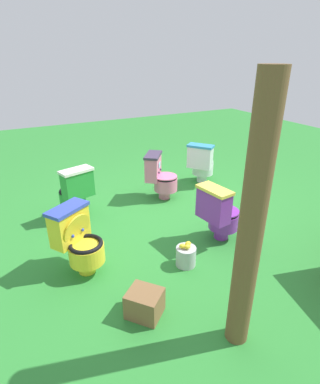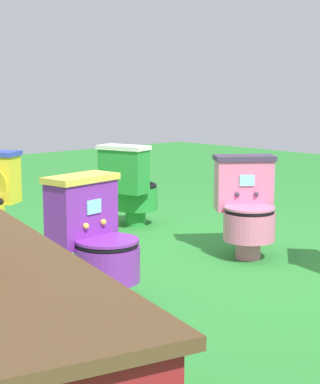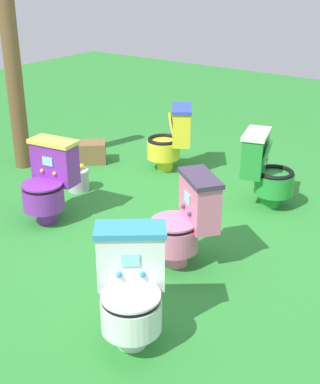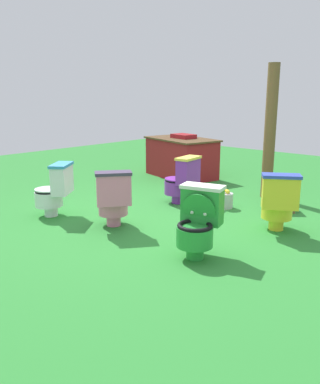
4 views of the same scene
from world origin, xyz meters
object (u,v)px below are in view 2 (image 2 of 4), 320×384
toilet_pink (247,206)px  lemon_bucket (3,268)px  toilet_purple (96,239)px  toilet_green (131,185)px

toilet_pink → lemon_bucket: toilet_pink is taller
toilet_pink → toilet_purple: bearing=40.2°
toilet_green → toilet_purple: (-1.40, 1.45, -0.00)m
toilet_green → lemon_bucket: size_ratio=2.63×
toilet_purple → toilet_pink: bearing=174.9°
toilet_green → lemon_bucket: 1.89m
toilet_purple → toilet_green: bearing=-143.9°
toilet_purple → lemon_bucket: toilet_purple is taller
toilet_purple → lemon_bucket: (0.62, 0.25, -0.25)m
toilet_green → lemon_bucket: bearing=-81.4°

